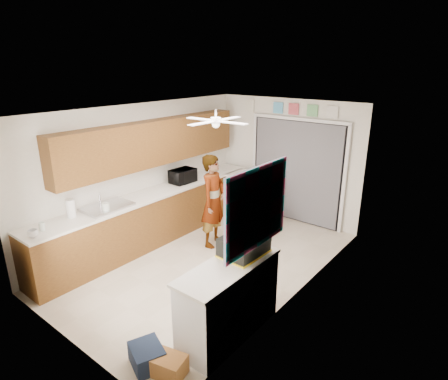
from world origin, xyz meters
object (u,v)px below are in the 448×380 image
Objects in this scene: navy_crate at (147,356)px; dog at (264,224)px; paper_towel_roll at (71,208)px; man at (214,201)px; cardboard_box at (169,366)px; microwave at (183,176)px; suitcase at (244,245)px; cup at (33,233)px.

dog is (-0.79, 3.57, 0.11)m from navy_crate.
paper_towel_roll is 2.35m from man.
man reaches higher than dog.
dog is (-1.07, 3.52, 0.12)m from cardboard_box.
cardboard_box is (2.54, -2.85, -0.96)m from microwave.
navy_crate is (-0.28, -0.06, 0.01)m from cardboard_box.
microwave is 0.87× the size of suitcase.
microwave is at bearing 150.32° from suitcase.
suitcase is 2.18m from man.
paper_towel_roll is (-0.10, -2.29, 0.01)m from microwave.
cup is 0.48× the size of paper_towel_roll.
suitcase is 0.95× the size of dog.
suitcase is at bearing -141.21° from man.
dog is (1.47, 0.67, -0.84)m from microwave.
paper_towel_roll is 0.73× the size of navy_crate.
microwave is at bearing 66.51° from man.
man is (-1.66, 1.40, -0.22)m from suitcase.
navy_crate is at bearing 2.13° from cup.
paper_towel_roll reaches higher than cup.
navy_crate is (2.13, 0.08, -0.88)m from cup.
paper_towel_roll is 0.80× the size of cardboard_box.
suitcase is (2.48, 1.38, 0.07)m from cup.
microwave is 0.29× the size of man.
man is at bearing 63.07° from paper_towel_roll.
cardboard_box is at bearing -11.88° from paper_towel_roll.
microwave reaches higher than cardboard_box.
cup reaches higher than dog.
cardboard_box is at bearing 3.23° from cup.
paper_towel_roll reaches higher than microwave.
cardboard_box is 0.21× the size of man.
man is (0.96, -0.21, -0.24)m from microwave.
microwave is 3.80m from navy_crate.
microwave reaches higher than dog.
microwave is 1.82m from dog.
man is at bearing 115.83° from navy_crate.
dog is (0.52, 0.88, -0.61)m from man.
suitcase is (2.72, 0.69, -0.02)m from paper_towel_roll.
paper_towel_roll is at bearing 179.20° from microwave.
cardboard_box is 3.68m from dog.
cup is at bearing 152.30° from man.
cup is 2.84m from suitcase.
dog is at bearing 106.94° from cardboard_box.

